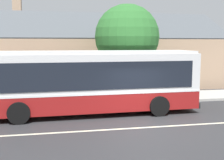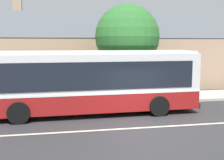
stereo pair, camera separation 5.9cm
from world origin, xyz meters
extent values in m
plane|color=#2D2D30|center=(0.00, 0.00, 0.00)|extent=(300.00, 300.00, 0.00)
cube|color=#ADAAA3|center=(0.00, 6.00, 0.07)|extent=(60.00, 3.00, 0.15)
cube|color=beige|center=(0.00, 0.00, 0.00)|extent=(60.00, 0.16, 0.01)
cube|color=tan|center=(-1.06, 13.43, 1.94)|extent=(21.33, 9.48, 3.88)
cube|color=#4C5156|center=(-1.06, 11.06, 5.02)|extent=(21.93, 4.81, 2.43)
cube|color=#4C5156|center=(-1.06, 15.80, 5.02)|extent=(21.93, 4.81, 2.43)
cube|color=tan|center=(-6.92, 14.38, 6.66)|extent=(0.70, 0.70, 1.20)
cube|color=black|center=(-1.06, 8.66, 2.13)|extent=(1.10, 0.06, 1.30)
cube|color=black|center=(6.41, 8.66, 2.13)|extent=(1.10, 0.06, 1.30)
cube|color=#4C3323|center=(2.14, 8.66, 1.05)|extent=(1.00, 0.06, 2.10)
cube|color=maroon|center=(-2.34, 2.90, 0.72)|extent=(11.33, 2.71, 0.89)
cube|color=white|center=(-2.34, 2.90, 1.21)|extent=(11.35, 2.73, 0.10)
cube|color=silver|center=(-2.34, 2.90, 2.16)|extent=(11.33, 2.71, 1.80)
cube|color=silver|center=(-2.34, 2.90, 3.12)|extent=(11.10, 2.58, 0.12)
cube|color=black|center=(-2.36, 4.16, 2.06)|extent=(10.38, 0.22, 1.30)
cube|color=black|center=(-2.31, 1.64, 2.06)|extent=(10.38, 0.22, 1.30)
cube|color=black|center=(3.33, 3.00, 2.06)|extent=(0.08, 2.20, 1.30)
cube|color=black|center=(3.33, 3.00, 2.92)|extent=(0.07, 1.75, 0.24)
cube|color=black|center=(3.35, 3.00, 0.40)|extent=(0.13, 2.50, 0.28)
cube|color=#B21919|center=(-3.77, 4.14, 0.72)|extent=(3.16, 0.09, 0.62)
cube|color=black|center=(2.04, 4.25, 1.49)|extent=(0.90, 0.05, 2.44)
cylinder|color=black|center=(1.14, 4.21, 0.50)|extent=(1.00, 0.30, 1.00)
cylinder|color=black|center=(1.19, 1.71, 0.50)|extent=(1.00, 0.30, 1.00)
cylinder|color=black|center=(-5.46, 4.09, 0.50)|extent=(1.00, 0.30, 1.00)
cylinder|color=black|center=(-5.42, 1.59, 0.50)|extent=(1.00, 0.30, 1.00)
cylinder|color=#4C3828|center=(0.80, 6.78, 1.31)|extent=(0.44, 0.44, 2.62)
sphere|color=#2D6B2D|center=(0.80, 6.78, 3.98)|extent=(4.19, 4.19, 4.19)
sphere|color=#2D6B2D|center=(1.40, 6.99, 3.35)|extent=(2.63, 2.63, 2.63)
cylinder|color=gray|center=(4.80, 5.00, 1.35)|extent=(0.07, 0.07, 2.40)
cube|color=#1959A5|center=(4.80, 4.98, 2.30)|extent=(0.36, 0.03, 0.48)
camera|label=1|loc=(-3.68, -11.09, 3.57)|focal=45.00mm
camera|label=2|loc=(-3.63, -11.10, 3.57)|focal=45.00mm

